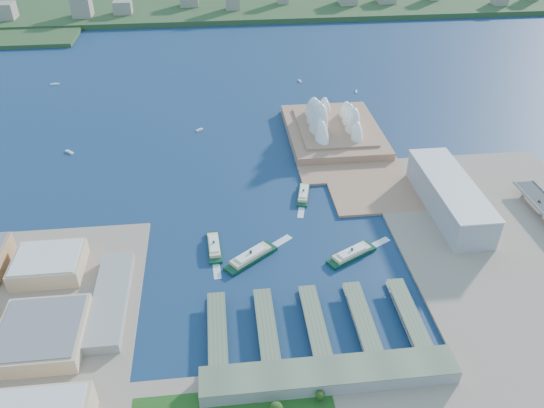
{
  "coord_description": "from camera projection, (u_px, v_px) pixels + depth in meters",
  "views": [
    {
      "loc": [
        -57.97,
        -391.39,
        349.58
      ],
      "look_at": [
        -4.64,
        90.22,
        18.0
      ],
      "focal_mm": 35.0,
      "sensor_mm": 36.0,
      "label": 1
    }
  ],
  "objects": [
    {
      "name": "boat_b",
      "position": [
        200.0,
        130.0,
        776.13
      ],
      "size": [
        10.74,
        9.56,
        2.89
      ],
      "primitive_type": null,
      "rotation": [
        0.0,
        0.0,
        2.24
      ],
      "color": "white",
      "rests_on": "ground"
    },
    {
      "name": "ferry_wharves",
      "position": [
        314.0,
        322.0,
        460.86
      ],
      "size": [
        184.0,
        90.0,
        9.3
      ],
      "primitive_type": null,
      "color": "#57664D",
      "rests_on": "ground"
    },
    {
      "name": "boat_a",
      "position": [
        70.0,
        152.0,
        720.44
      ],
      "size": [
        13.39,
        12.86,
        2.87
      ],
      "primitive_type": null,
      "rotation": [
        0.0,
        0.0,
        0.82
      ],
      "color": "white",
      "rests_on": "ground"
    },
    {
      "name": "ground",
      "position": [
        287.0,
        270.0,
        523.73
      ],
      "size": [
        3000.0,
        3000.0,
        0.0
      ],
      "primitive_type": "plane",
      "color": "#0F264A",
      "rests_on": "ground"
    },
    {
      "name": "terminal_building",
      "position": [
        329.0,
        375.0,
        409.27
      ],
      "size": [
        200.0,
        28.0,
        12.0
      ],
      "primitive_type": "cube",
      "color": "gray",
      "rests_on": "south_land"
    },
    {
      "name": "ferry_b",
      "position": [
        303.0,
        193.0,
        630.48
      ],
      "size": [
        23.5,
        50.33,
        9.22
      ],
      "primitive_type": null,
      "rotation": [
        0.0,
        0.0,
        -0.24
      ],
      "color": "#0D3723",
      "rests_on": "ground"
    },
    {
      "name": "boat_d",
      "position": [
        55.0,
        84.0,
        923.51
      ],
      "size": [
        14.47,
        4.6,
        2.4
      ],
      "primitive_type": null,
      "rotation": [
        0.0,
        0.0,
        1.68
      ],
      "color": "white",
      "rests_on": "ground"
    },
    {
      "name": "boat_e",
      "position": [
        300.0,
        81.0,
        934.74
      ],
      "size": [
        5.16,
        10.98,
        2.59
      ],
      "primitive_type": null,
      "rotation": [
        0.0,
        0.0,
        0.18
      ],
      "color": "white",
      "rests_on": "ground"
    },
    {
      "name": "ferry_c",
      "position": [
        251.0,
        255.0,
        533.34
      ],
      "size": [
        57.72,
        49.16,
        11.49
      ],
      "primitive_type": null,
      "rotation": [
        0.0,
        0.0,
        2.22
      ],
      "color": "#0D3723",
      "rests_on": "ground"
    },
    {
      "name": "toaster_building",
      "position": [
        449.0,
        196.0,
        595.48
      ],
      "size": [
        45.0,
        155.0,
        35.0
      ],
      "primitive_type": "cube",
      "color": "#99999E",
      "rests_on": "east_land"
    },
    {
      "name": "peninsula",
      "position": [
        338.0,
        141.0,
        745.91
      ],
      "size": [
        135.0,
        220.0,
        3.0
      ],
      "primitive_type": "cube",
      "color": "#9C7055",
      "rests_on": "ground"
    },
    {
      "name": "ferry_d",
      "position": [
        352.0,
        252.0,
        537.63
      ],
      "size": [
        56.6,
        39.62,
        10.7
      ],
      "primitive_type": null,
      "rotation": [
        0.0,
        0.0,
        2.07
      ],
      "color": "#0D3723",
      "rests_on": "ground"
    },
    {
      "name": "east_land",
      "position": [
        544.0,
        285.0,
        503.67
      ],
      "size": [
        240.0,
        500.0,
        3.0
      ],
      "primitive_type": "cube",
      "color": "gray",
      "rests_on": "ground"
    },
    {
      "name": "ferry_a",
      "position": [
        214.0,
        245.0,
        548.51
      ],
      "size": [
        15.92,
        51.9,
        9.69
      ],
      "primitive_type": null,
      "rotation": [
        0.0,
        0.0,
        0.06
      ],
      "color": "#0D3723",
      "rests_on": "ground"
    },
    {
      "name": "car_c",
      "position": [
        540.0,
        201.0,
        595.83
      ],
      "size": [
        1.81,
        4.46,
        1.29
      ],
      "primitive_type": "imported",
      "color": "slate",
      "rests_on": "expressway"
    },
    {
      "name": "boat_c",
      "position": [
        356.0,
        91.0,
        895.89
      ],
      "size": [
        6.01,
        10.74,
        2.32
      ],
      "primitive_type": null,
      "rotation": [
        0.0,
        0.0,
        2.83
      ],
      "color": "white",
      "rests_on": "ground"
    },
    {
      "name": "far_shore",
      "position": [
        235.0,
        8.0,
        1324.19
      ],
      "size": [
        2200.0,
        260.0,
        12.0
      ],
      "primitive_type": "cube",
      "color": "#2D4926",
      "rests_on": "ground"
    },
    {
      "name": "opera_house",
      "position": [
        335.0,
        115.0,
        744.87
      ],
      "size": [
        134.0,
        180.0,
        58.0
      ],
      "primitive_type": null,
      "color": "white",
      "rests_on": "peninsula"
    }
  ]
}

